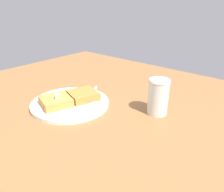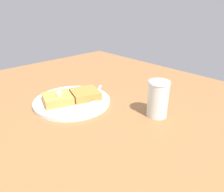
% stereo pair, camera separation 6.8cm
% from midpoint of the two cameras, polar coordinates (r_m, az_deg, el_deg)
% --- Properties ---
extents(table_surface, '(1.20, 1.20, 0.02)m').
position_cam_midpoint_polar(table_surface, '(0.71, -11.81, -4.44)').
color(table_surface, '#96653A').
rests_on(table_surface, ground).
extents(plate, '(0.25, 0.25, 0.01)m').
position_cam_midpoint_polar(plate, '(0.74, -13.47, -1.86)').
color(plate, white).
rests_on(plate, table_surface).
extents(toast_slice_left, '(0.11, 0.12, 0.02)m').
position_cam_midpoint_polar(toast_slice_left, '(0.72, -17.09, -1.38)').
color(toast_slice_left, '#CD8E42').
rests_on(toast_slice_left, plate).
extents(toast_slice_middle, '(0.11, 0.12, 0.02)m').
position_cam_midpoint_polar(toast_slice_middle, '(0.75, -10.21, 0.15)').
color(toast_slice_middle, '#B57D37').
rests_on(toast_slice_middle, plate).
extents(butter_pat_primary, '(0.02, 0.02, 0.01)m').
position_cam_midpoint_polar(butter_pat_primary, '(0.71, -16.72, -0.11)').
color(butter_pat_primary, '#F3EBC9').
rests_on(butter_pat_primary, toast_slice_left).
extents(fork, '(0.13, 0.11, 0.00)m').
position_cam_midpoint_polar(fork, '(0.76, -7.21, -0.04)').
color(fork, silver).
rests_on(fork, plate).
extents(syrup_jar, '(0.06, 0.06, 0.11)m').
position_cam_midpoint_polar(syrup_jar, '(0.66, 9.09, -0.67)').
color(syrup_jar, '#562409').
rests_on(syrup_jar, table_surface).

